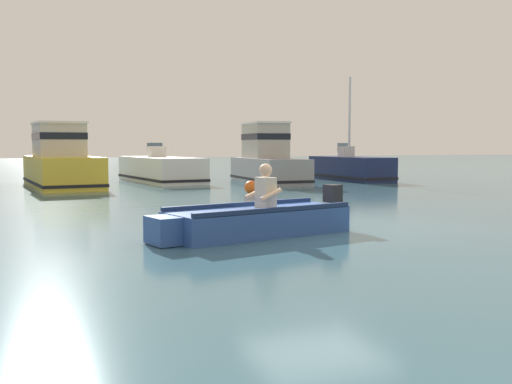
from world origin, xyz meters
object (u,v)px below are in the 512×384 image
Objects in this scene: moored_boat_yellow at (61,163)px; mooring_buoy at (251,187)px; moored_boat_white at (161,170)px; moored_boat_grey at (268,160)px; rowboat_with_person at (255,220)px; moored_boat_navy at (350,169)px.

mooring_buoy is (5.20, -5.47, -0.65)m from moored_boat_yellow.
moored_boat_white is 4.36m from moored_boat_grey.
rowboat_with_person is at bearing -110.00° from mooring_buoy.
moored_boat_yellow is 1.14× the size of moored_boat_grey.
moored_boat_grey is 12.10× the size of mooring_buoy.
moored_boat_yellow is (-2.41, 13.14, 0.61)m from rowboat_with_person.
moored_boat_yellow is 13.84× the size of mooring_buoy.
rowboat_with_person is 14.75m from moored_boat_white.
moored_boat_yellow is 11.57m from moored_boat_navy.
moored_boat_navy is 8.15m from mooring_buoy.
moored_boat_yellow is at bearing 100.38° from rowboat_with_person.
moored_boat_white is 7.89m from moored_boat_navy.
moored_boat_white is (1.49, 14.68, 0.23)m from rowboat_with_person.
moored_boat_grey is (3.91, -1.88, 0.40)m from moored_boat_white.
mooring_buoy is at bearing -46.41° from moored_boat_yellow.
rowboat_with_person is 15.72m from moored_boat_navy.
rowboat_with_person is 13.38m from moored_boat_yellow.
moored_boat_navy reaches higher than moored_boat_white.
moored_boat_yellow is at bearing -158.53° from moored_boat_white.
moored_boat_white is at bearing 84.21° from rowboat_with_person.
moored_boat_white is at bearing 154.40° from moored_boat_grey.
moored_boat_yellow is 4.20m from moored_boat_white.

